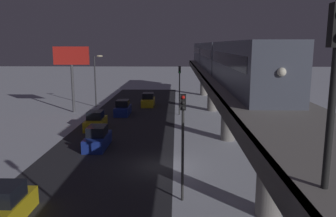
# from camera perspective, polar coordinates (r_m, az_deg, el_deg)

# --- Properties ---
(ground_plane) EXTENTS (240.00, 240.00, 0.00)m
(ground_plane) POSITION_cam_1_polar(r_m,az_deg,el_deg) (26.46, -1.07, -9.59)
(ground_plane) COLOR silver
(avenue_asphalt) EXTENTS (11.00, 89.75, 0.01)m
(avenue_asphalt) POSITION_cam_1_polar(r_m,az_deg,el_deg) (27.05, -11.00, -9.32)
(avenue_asphalt) COLOR #28282D
(avenue_asphalt) RESTS_ON ground_plane
(elevated_railway) EXTENTS (5.00, 89.75, 5.99)m
(elevated_railway) POSITION_cam_1_polar(r_m,az_deg,el_deg) (25.60, 12.52, 1.45)
(elevated_railway) COLOR gray
(elevated_railway) RESTS_ON ground_plane
(subway_train) EXTENTS (2.94, 55.47, 3.40)m
(subway_train) POSITION_cam_1_polar(r_m,az_deg,el_deg) (44.36, 8.04, 8.76)
(subway_train) COLOR #4C5160
(subway_train) RESTS_ON elevated_railway
(rail_signal) EXTENTS (0.36, 0.41, 4.00)m
(rail_signal) POSITION_cam_1_polar(r_m,az_deg,el_deg) (7.97, 26.25, 6.44)
(rail_signal) COLOR black
(rail_signal) RESTS_ON elevated_railway
(sedan_yellow) EXTENTS (1.80, 4.17, 1.97)m
(sedan_yellow) POSITION_cam_1_polar(r_m,az_deg,el_deg) (38.42, -12.02, -2.15)
(sedan_yellow) COLOR gold
(sedan_yellow) RESTS_ON ground_plane
(sedan_blue) EXTENTS (1.80, 4.33, 1.97)m
(sedan_blue) POSITION_cam_1_polar(r_m,az_deg,el_deg) (31.49, -11.72, -4.97)
(sedan_blue) COLOR navy
(sedan_blue) RESTS_ON ground_plane
(sedan_yellow_2) EXTENTS (1.80, 4.09, 1.97)m
(sedan_yellow_2) POSITION_cam_1_polar(r_m,az_deg,el_deg) (20.41, -25.52, -14.61)
(sedan_yellow_2) COLOR gold
(sedan_yellow_2) RESTS_ON ground_plane
(sedan_blue_2) EXTENTS (1.80, 4.09, 1.97)m
(sedan_blue_2) POSITION_cam_1_polar(r_m,az_deg,el_deg) (45.49, -7.57, -0.03)
(sedan_blue_2) COLOR navy
(sedan_blue_2) RESTS_ON ground_plane
(sedan_yellow_3) EXTENTS (1.80, 4.05, 1.97)m
(sedan_yellow_3) POSITION_cam_1_polar(r_m,az_deg,el_deg) (51.72, -3.35, 1.33)
(sedan_yellow_3) COLOR gold
(sedan_yellow_3) RESTS_ON ground_plane
(traffic_light_near) EXTENTS (0.32, 0.44, 6.40)m
(traffic_light_near) POSITION_cam_1_polar(r_m,az_deg,el_deg) (19.63, 2.50, -3.99)
(traffic_light_near) COLOR #2D2D2D
(traffic_light_near) RESTS_ON ground_plane
(traffic_light_mid) EXTENTS (0.32, 0.44, 6.40)m
(traffic_light_mid) POSITION_cam_1_polar(r_m,az_deg,el_deg) (44.49, 1.94, 4.24)
(traffic_light_mid) COLOR #2D2D2D
(traffic_light_mid) RESTS_ON ground_plane
(commercial_billboard) EXTENTS (4.80, 0.36, 8.90)m
(commercial_billboard) POSITION_cam_1_polar(r_m,az_deg,el_deg) (47.83, -15.84, 7.46)
(commercial_billboard) COLOR #4C4C51
(commercial_billboard) RESTS_ON ground_plane
(street_lamp_far) EXTENTS (1.35, 0.44, 7.65)m
(street_lamp_far) POSITION_cam_1_polar(r_m,az_deg,el_deg) (51.37, -11.88, 5.57)
(street_lamp_far) COLOR #38383D
(street_lamp_far) RESTS_ON ground_plane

